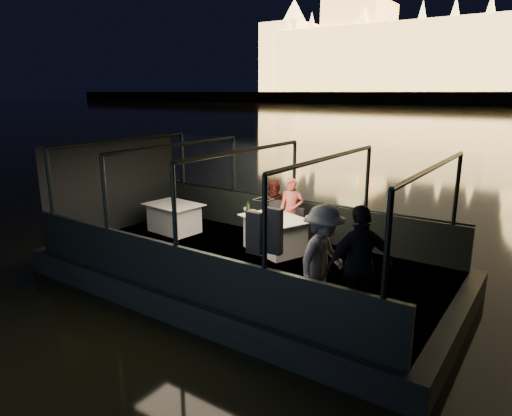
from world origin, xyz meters
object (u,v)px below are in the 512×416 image
Objects in this scene: chair_port_left at (274,224)px; wine_bottle at (248,209)px; person_woman_coral at (291,211)px; dining_table_aft at (174,217)px; chair_port_right at (292,227)px; passenger_dark at (360,270)px; dining_table_central at (275,234)px; coat_stand at (263,251)px; passenger_stripe at (323,262)px; person_man_maroon at (275,209)px.

wine_bottle is at bearing -131.48° from chair_port_left.
dining_table_aft is at bearing 174.90° from person_woman_coral.
chair_port_left is at bearing 66.03° from wine_bottle.
wine_bottle is at bearing -133.27° from chair_port_right.
passenger_dark is (2.76, -2.73, 0.10)m from person_woman_coral.
dining_table_central reaches higher than dining_table_aft.
coat_stand reaches higher than passenger_stripe.
chair_port_left is at bearing -167.07° from chair_port_right.
person_man_maroon is (-0.59, 0.19, 0.30)m from chair_port_right.
dining_table_aft is 4.07× the size of wine_bottle.
person_man_maroon is at bearing 122.37° from dining_table_central.
dining_table_aft is 2.32m from wine_bottle.
wine_bottle is at bearing 0.54° from dining_table_aft.
dining_table_central is 0.80× the size of coat_stand.
dining_table_central is at bearing -112.26° from person_woman_coral.
person_woman_coral is 1.07× the size of person_man_maroon.
coat_stand is 2.73m from wine_bottle.
passenger_dark is (3.07, -2.46, 0.40)m from chair_port_left.
person_woman_coral reaches higher than wine_bottle.
person_man_maroon is 0.77× the size of passenger_dark.
coat_stand is 3.20m from person_woman_coral.
passenger_stripe is (2.17, -2.75, 0.10)m from person_woman_coral.
dining_table_aft is 0.76× the size of passenger_stripe.
dining_table_aft is at bearing -179.46° from wine_bottle.
chair_port_left is 1.14× the size of chair_port_right.
passenger_stripe is at bearing -62.57° from chair_port_left.
passenger_stripe reaches higher than person_woman_coral.
dining_table_central is 0.55m from chair_port_right.
wine_bottle is (-1.78, 2.07, 0.02)m from coat_stand.
coat_stand is at bearing -26.88° from dining_table_aft.
dining_table_central is 3.44m from passenger_dark.
coat_stand is 5.45× the size of wine_bottle.
coat_stand is (1.50, -2.70, 0.45)m from chair_port_left.
passenger_stripe reaches higher than chair_port_right.
chair_port_right is 0.60× the size of person_man_maroon.
person_woman_coral is 0.86× the size of passenger_stripe.
chair_port_left is at bearing -73.15° from person_man_maroon.
dining_table_central is 0.56m from chair_port_left.
person_man_maroon reaches higher than chair_port_left.
coat_stand is at bearing -78.40° from chair_port_left.
chair_port_right is 0.69m from person_man_maroon.
person_woman_coral is at bearing 130.41° from chair_port_right.
person_man_maroon is at bearing 20.98° from dining_table_aft.
passenger_stripe reaches higher than chair_port_left.
dining_table_aft is at bearing -67.80° from passenger_dark.
person_man_maroon is at bearing 99.25° from chair_port_left.
dining_table_aft is at bearing 153.12° from coat_stand.
dining_table_aft is 5.91m from passenger_dark.
coat_stand is at bearing -91.13° from person_woman_coral.
coat_stand is at bearing -71.00° from person_man_maroon.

